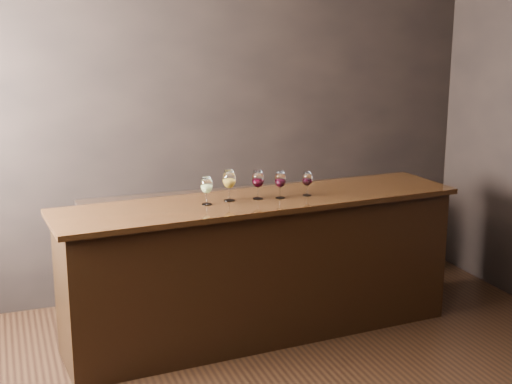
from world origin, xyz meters
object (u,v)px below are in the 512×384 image
object	(u,v)px
bar_counter	(261,270)
back_bar_shelf	(231,244)
glass_red_b	(280,180)
glass_red_c	(307,180)
glass_amber	(229,180)
glass_red_a	(258,180)
glass_white	(207,186)

from	to	relation	value
bar_counter	back_bar_shelf	xyz separation A→B (m)	(0.03, 0.81, -0.06)
bar_counter	back_bar_shelf	world-z (taller)	bar_counter
bar_counter	glass_red_b	distance (m)	0.67
back_bar_shelf	glass_red_c	world-z (taller)	glass_red_c
bar_counter	glass_red_c	size ratio (longest dim) A/B	16.24
glass_amber	glass_red_a	bearing A→B (deg)	-4.92
bar_counter	back_bar_shelf	distance (m)	0.81
glass_red_c	glass_white	bearing A→B (deg)	-179.84
glass_red_a	glass_red_b	world-z (taller)	glass_red_a
glass_red_a	glass_red_b	distance (m)	0.16
bar_counter	glass_red_b	bearing A→B (deg)	-17.18
bar_counter	glass_red_a	distance (m)	0.66
glass_white	glass_amber	distance (m)	0.18
glass_red_a	glass_white	bearing A→B (deg)	-175.36
bar_counter	glass_amber	bearing A→B (deg)	170.91
glass_red_a	glass_amber	bearing A→B (deg)	175.08
glass_white	glass_red_b	size ratio (longest dim) A/B	1.01
glass_red_a	glass_red_c	xyz separation A→B (m)	(0.36, -0.03, -0.02)
glass_amber	glass_red_a	xyz separation A→B (m)	(0.20, -0.02, -0.01)
bar_counter	glass_red_a	bearing A→B (deg)	171.72
bar_counter	glass_red_b	xyz separation A→B (m)	(0.13, -0.03, 0.66)
glass_amber	bar_counter	bearing A→B (deg)	-4.84
glass_red_b	glass_red_c	size ratio (longest dim) A/B	1.11
bar_counter	glass_red_b	size ratio (longest dim) A/B	14.67
glass_amber	back_bar_shelf	bearing A→B (deg)	71.77
back_bar_shelf	glass_white	bearing A→B (deg)	-117.52
glass_red_a	bar_counter	bearing A→B (deg)	-4.03
back_bar_shelf	glass_red_a	bearing A→B (deg)	-93.97
glass_white	glass_amber	size ratio (longest dim) A/B	0.89
back_bar_shelf	glass_amber	bearing A→B (deg)	-108.23
glass_red_a	glass_red_c	world-z (taller)	glass_red_a
glass_white	glass_red_b	world-z (taller)	glass_white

